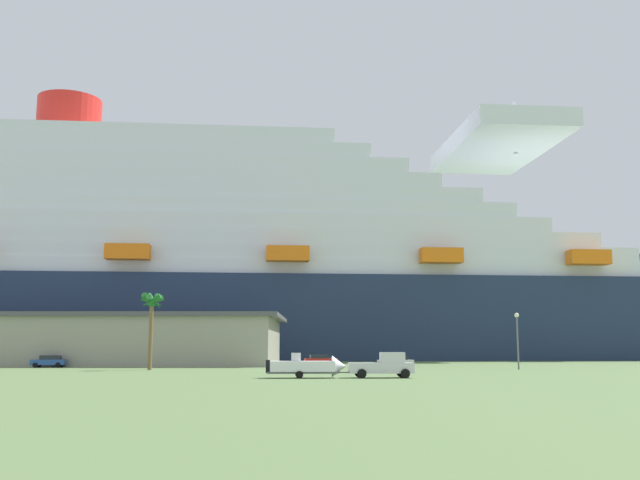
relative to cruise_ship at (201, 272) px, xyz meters
name	(u,v)px	position (x,y,z in m)	size (l,w,h in m)	color
ground_plane	(294,364)	(21.70, -36.01, -18.28)	(600.00, 600.00, 0.00)	#567042
cruise_ship	(201,272)	(0.00, 0.00, 0.00)	(253.23, 62.40, 65.67)	#1E2D4C
terminal_building	(77,340)	(-11.03, -41.02, -14.57)	(62.89, 28.92, 7.36)	gray
pickup_truck	(384,366)	(32.21, -86.47, -17.23)	(5.73, 2.60, 2.20)	silver
small_boat_on_trailer	(311,367)	(25.83, -86.94, -17.31)	(7.80, 2.45, 2.15)	#595960
palm_tree	(152,307)	(6.39, -65.47, -10.92)	(2.93, 2.89, 9.05)	brown
street_lamp	(517,332)	(49.97, -62.97, -13.79)	(0.56, 0.56, 6.73)	slate
parked_car_red_hatchback	(320,360)	(26.02, -45.34, -17.44)	(4.87, 2.71, 1.58)	red
parked_car_silver_sedan	(396,361)	(35.88, -56.90, -17.44)	(4.69, 2.60, 1.58)	silver
parked_car_blue_suv	(49,361)	(-9.26, -55.79, -17.44)	(4.49, 2.61, 1.58)	#264C99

